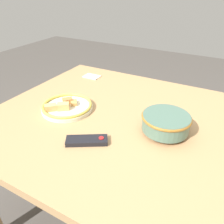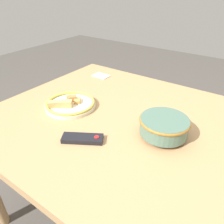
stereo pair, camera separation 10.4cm
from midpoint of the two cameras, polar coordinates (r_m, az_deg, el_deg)
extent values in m
plane|color=#4C4742|center=(1.63, 3.14, -24.56)|extent=(8.00, 8.00, 0.00)
cube|color=tan|center=(1.10, 4.23, -2.19)|extent=(1.24, 1.10, 0.04)
cylinder|color=tan|center=(1.90, -2.80, -0.03)|extent=(0.06, 0.06, 0.72)
cylinder|color=#4C6B5B|center=(0.99, 16.09, -5.66)|extent=(0.09, 0.09, 0.02)
cylinder|color=#4C6B5B|center=(0.97, 16.46, -3.59)|extent=(0.20, 0.20, 0.07)
cylinder|color=#B75B23|center=(0.97, 16.41, -3.85)|extent=(0.18, 0.18, 0.06)
torus|color=#936023|center=(0.95, 16.70, -2.24)|extent=(0.21, 0.21, 0.01)
cylinder|color=beige|center=(1.18, -8.29, 1.68)|extent=(0.27, 0.27, 0.02)
torus|color=gold|center=(1.17, -8.35, 2.36)|extent=(0.26, 0.26, 0.01)
cube|color=tan|center=(1.15, -12.42, 1.97)|extent=(0.07, 0.07, 0.03)
cube|color=tan|center=(1.14, -9.34, 2.09)|extent=(0.07, 0.07, 0.03)
cube|color=tan|center=(1.18, -6.59, 2.86)|extent=(0.06, 0.06, 0.02)
cube|color=#B2753D|center=(1.20, -8.08, 3.49)|extent=(0.06, 0.06, 0.03)
cube|color=silver|center=(1.17, -9.76, 2.48)|extent=(0.05, 0.05, 0.02)
cube|color=black|center=(0.93, -4.53, -7.04)|extent=(0.18, 0.14, 0.02)
cylinder|color=red|center=(0.91, -0.78, -6.67)|extent=(0.02, 0.02, 0.00)
cube|color=beige|center=(1.56, -0.92, 9.40)|extent=(0.11, 0.08, 0.01)
camera|label=1|loc=(0.05, -87.14, 1.73)|focal=35.00mm
camera|label=2|loc=(0.05, 92.86, -1.73)|focal=35.00mm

